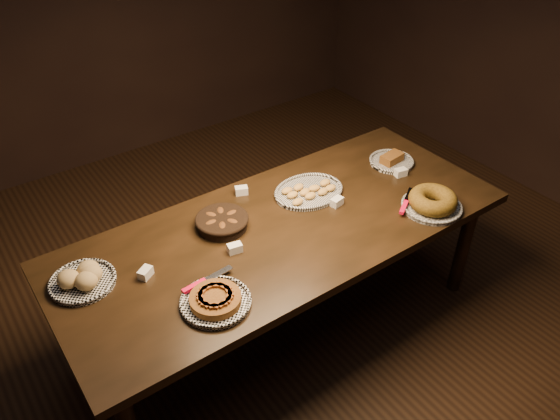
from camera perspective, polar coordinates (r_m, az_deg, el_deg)
ground at (r=3.35m, az=0.40°, el=-11.85°), size 5.00×5.00×0.00m
buffet_table at (r=2.88m, az=0.46°, el=-2.83°), size 2.40×1.00×0.75m
apple_tart_plate at (r=2.42m, az=-6.77°, el=-9.34°), size 0.33×0.32×0.06m
madeleine_platter at (r=3.07m, az=3.01°, el=1.97°), size 0.41×0.33×0.05m
bundt_cake_plate at (r=3.05m, az=15.63°, el=0.81°), size 0.37×0.35×0.10m
croissant_basket at (r=2.82m, az=-6.08°, el=-1.16°), size 0.28×0.28×0.07m
bread_roll_plate at (r=2.64m, az=-19.87°, el=-6.72°), size 0.30×0.30×0.09m
loaf_plate at (r=3.41m, az=11.58°, el=5.08°), size 0.27×0.27×0.06m
tent_cards at (r=2.88m, az=-0.14°, el=-0.39°), size 1.67×0.47×0.04m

